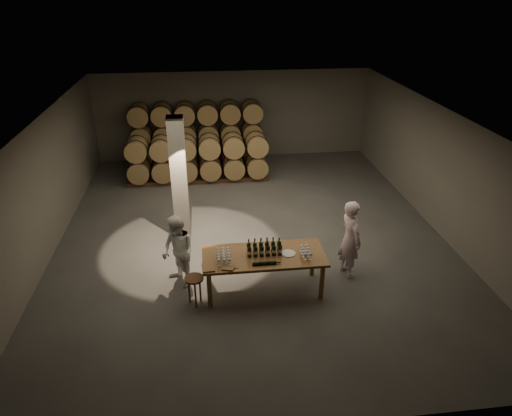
{
  "coord_description": "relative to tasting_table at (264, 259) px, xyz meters",
  "views": [
    {
      "loc": [
        -1.13,
        -10.57,
        6.12
      ],
      "look_at": [
        0.05,
        -0.69,
        1.1
      ],
      "focal_mm": 32.0,
      "sensor_mm": 36.0,
      "label": 1
    }
  ],
  "objects": [
    {
      "name": "plate",
      "position": [
        0.52,
        -0.02,
        0.11
      ],
      "size": [
        0.3,
        0.3,
        0.02
      ],
      "primitive_type": "cylinder",
      "color": "silver",
      "rests_on": "tasting_table"
    },
    {
      "name": "person_woman",
      "position": [
        -1.81,
        0.44,
        0.04
      ],
      "size": [
        0.98,
        1.03,
        1.68
      ],
      "primitive_type": "imported",
      "rotation": [
        0.0,
        0.0,
        -0.99
      ],
      "color": "white",
      "rests_on": "ground"
    },
    {
      "name": "glass_cluster_left",
      "position": [
        -0.86,
        -0.08,
        0.22
      ],
      "size": [
        0.3,
        0.52,
        0.17
      ],
      "color": "silver",
      "rests_on": "tasting_table"
    },
    {
      "name": "bottle_cluster",
      "position": [
        0.02,
        0.04,
        0.23
      ],
      "size": [
        0.74,
        0.24,
        0.35
      ],
      "color": "black",
      "rests_on": "tasting_table"
    },
    {
      "name": "notebook_corner",
      "position": [
        -1.18,
        -0.36,
        0.12
      ],
      "size": [
        0.28,
        0.33,
        0.03
      ],
      "primitive_type": "cube",
      "rotation": [
        0.0,
        0.0,
        0.11
      ],
      "color": "brown",
      "rests_on": "tasting_table"
    },
    {
      "name": "barrel_stack_back",
      "position": [
        -1.35,
        7.7,
        0.4
      ],
      "size": [
        4.7,
        0.95,
        2.31
      ],
      "color": "#53311C",
      "rests_on": "ground"
    },
    {
      "name": "room",
      "position": [
        -1.8,
        2.7,
        0.8
      ],
      "size": [
        12.0,
        12.0,
        12.0
      ],
      "color": "#4F4D4A",
      "rests_on": "ground"
    },
    {
      "name": "person_man",
      "position": [
        1.99,
        0.38,
        0.13
      ],
      "size": [
        0.61,
        0.77,
        1.86
      ],
      "primitive_type": "imported",
      "rotation": [
        0.0,
        0.0,
        1.85
      ],
      "color": "white",
      "rests_on": "ground"
    },
    {
      "name": "stool",
      "position": [
        -1.48,
        -0.31,
        -0.26
      ],
      "size": [
        0.39,
        0.39,
        0.66
      ],
      "rotation": [
        0.0,
        0.0,
        0.09
      ],
      "color": "#53311C",
      "rests_on": "ground"
    },
    {
      "name": "barrel_stack_front",
      "position": [
        -1.35,
        6.3,
        0.03
      ],
      "size": [
        4.7,
        0.95,
        1.57
      ],
      "color": "#53311C",
      "rests_on": "ground"
    },
    {
      "name": "pen",
      "position": [
        -0.65,
        -0.45,
        0.11
      ],
      "size": [
        0.15,
        0.05,
        0.01
      ],
      "primitive_type": "cylinder",
      "rotation": [
        0.0,
        1.57,
        0.29
      ],
      "color": "black",
      "rests_on": "tasting_table"
    },
    {
      "name": "glass_cluster_right",
      "position": [
        0.87,
        -0.13,
        0.23
      ],
      "size": [
        0.19,
        0.41,
        0.17
      ],
      "color": "silver",
      "rests_on": "tasting_table"
    },
    {
      "name": "lying_bottles",
      "position": [
        -0.03,
        -0.37,
        0.14
      ],
      "size": [
        0.58,
        0.07,
        0.07
      ],
      "color": "black",
      "rests_on": "tasting_table"
    },
    {
      "name": "tasting_table",
      "position": [
        0.0,
        0.0,
        0.0
      ],
      "size": [
        2.6,
        1.1,
        0.9
      ],
      "color": "brown",
      "rests_on": "ground"
    },
    {
      "name": "notebook_near",
      "position": [
        -0.78,
        -0.41,
        0.12
      ],
      "size": [
        0.28,
        0.25,
        0.03
      ],
      "primitive_type": "cube",
      "rotation": [
        0.0,
        0.0,
        -0.28
      ],
      "color": "brown",
      "rests_on": "tasting_table"
    }
  ]
}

